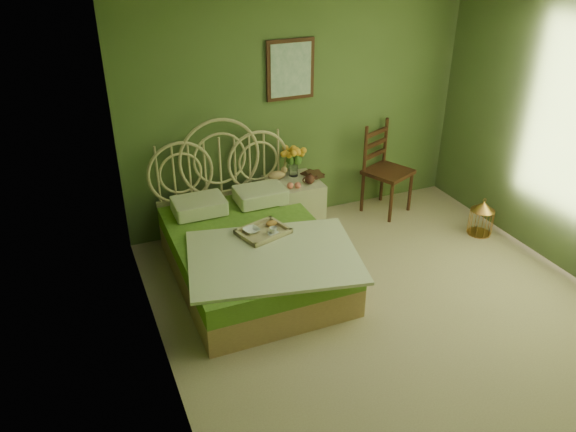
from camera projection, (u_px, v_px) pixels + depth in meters
name	position (u px, v px, depth m)	size (l,w,h in m)	color
floor	(399.00, 321.00, 4.99)	(4.50, 4.50, 0.00)	tan
ceiling	(435.00, 14.00, 3.77)	(4.50, 4.50, 0.00)	silver
wall_back	(299.00, 109.00, 6.21)	(4.00, 4.00, 0.00)	#546A38
wall_left	(158.00, 239.00, 3.70)	(4.50, 4.50, 0.00)	#546A38
wall_art	(290.00, 70.00, 5.94)	(0.54, 0.04, 0.64)	#361C0E
bed	(251.00, 250.00, 5.49)	(1.71, 2.17, 1.34)	tan
nightstand	(293.00, 200.00, 6.30)	(0.56, 0.56, 1.04)	beige
chair	(385.00, 163.00, 6.67)	(0.63, 0.63, 1.08)	#361C0E
birdcage	(481.00, 218.00, 6.29)	(0.26, 0.26, 0.40)	#B47539
book_lower	(308.00, 177.00, 6.24)	(0.17, 0.23, 0.02)	#381E0F
book_upper	(308.00, 175.00, 6.23)	(0.17, 0.23, 0.02)	#472819
cereal_bowl	(251.00, 230.00, 5.35)	(0.15, 0.15, 0.04)	white
coffee_cup	(273.00, 231.00, 5.31)	(0.07, 0.07, 0.07)	white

